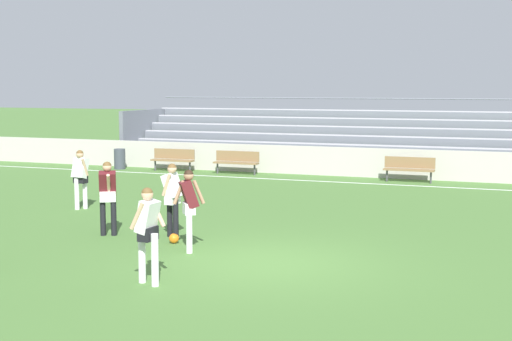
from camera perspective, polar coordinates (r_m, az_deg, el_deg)
name	(u,v)px	position (r m, az deg, el deg)	size (l,w,h in m)	color
ground_plane	(269,263)	(14.21, 1.02, -7.32)	(160.00, 160.00, 0.00)	#477033
field_line_sideline	(383,184)	(25.71, 10.02, -1.08)	(44.00, 0.12, 0.01)	white
sideline_wall	(392,164)	(27.39, 10.73, 0.54)	(48.00, 0.16, 1.11)	#BCB7AD
bleacher_stand	(431,140)	(30.19, 13.70, 2.36)	(26.57, 4.52, 2.91)	#B2B2B7
bench_far_right	(173,158)	(29.31, -6.56, 1.00)	(1.80, 0.40, 0.90)	olive
bench_near_wall_gap	(237,160)	(28.16, -1.55, 0.81)	(1.80, 0.40, 0.90)	olive
bench_centre_sideline	(409,167)	(26.41, 12.02, 0.27)	(1.80, 0.40, 0.90)	olive
trash_bin	(120,159)	(30.45, -10.72, 0.90)	(0.47, 0.47, 0.84)	#3D424C
player_white_deep_cover	(172,193)	(16.47, -6.63, -1.81)	(0.44, 0.48, 1.70)	black
player_dark_dropping_back	(108,191)	(16.93, -11.64, -1.63)	(0.52, 0.68, 1.72)	black
player_white_trailing_run	(148,227)	(12.64, -8.55, -4.42)	(0.51, 0.47, 1.71)	white
player_white_wide_left	(80,174)	(20.73, -13.71, -0.27)	(0.47, 0.40, 1.67)	white
player_dark_wide_right	(189,203)	(15.05, -5.32, -2.55)	(0.63, 0.53, 1.72)	white
soccer_ball	(174,238)	(16.02, -6.50, -5.35)	(0.22, 0.22, 0.22)	orange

